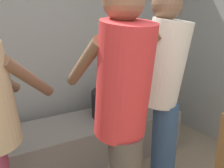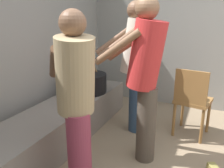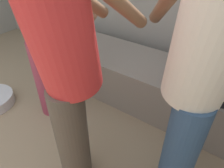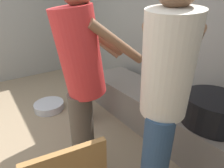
% 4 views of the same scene
% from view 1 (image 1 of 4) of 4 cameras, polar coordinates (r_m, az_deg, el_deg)
% --- Properties ---
extents(hearth_ledge, '(2.41, 0.60, 0.44)m').
position_cam_1_polar(hearth_ledge, '(2.56, -9.72, -13.81)').
color(hearth_ledge, slate).
rests_on(hearth_ledge, ground_plane).
extents(cooking_pot_main, '(0.54, 0.54, 0.71)m').
position_cam_1_polar(cooking_pot_main, '(2.62, 1.23, -4.42)').
color(cooking_pot_main, black).
rests_on(cooking_pot_main, hearth_ledge).
extents(cook_in_cream_shirt, '(0.65, 0.74, 1.65)m').
position_cam_1_polar(cook_in_cream_shirt, '(1.95, 11.68, -0.27)').
color(cook_in_cream_shirt, navy).
rests_on(cook_in_cream_shirt, ground_plane).
extents(cook_in_red_shirt, '(0.36, 0.69, 1.65)m').
position_cam_1_polar(cook_in_red_shirt, '(1.41, 2.56, -6.14)').
color(cook_in_red_shirt, '#4C4238').
rests_on(cook_in_red_shirt, ground_plane).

